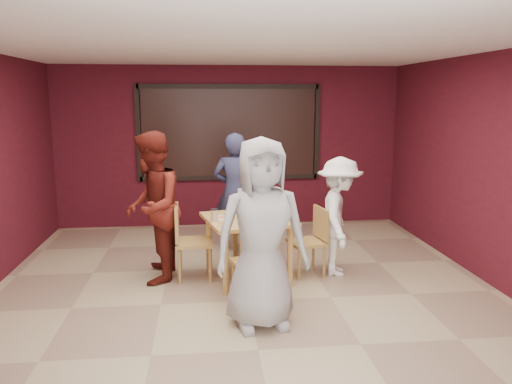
{
  "coord_description": "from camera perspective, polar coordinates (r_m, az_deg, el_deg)",
  "views": [
    {
      "loc": [
        -0.46,
        -5.27,
        2.26
      ],
      "look_at": [
        0.17,
        0.7,
        1.12
      ],
      "focal_mm": 35.0,
      "sensor_mm": 36.0,
      "label": 1
    }
  ],
  "objects": [
    {
      "name": "floor",
      "position": [
        5.75,
        -1.01,
        -12.33
      ],
      "size": [
        7.0,
        7.0,
        0.0
      ],
      "primitive_type": "plane",
      "color": "tan",
      "rests_on": "ground"
    },
    {
      "name": "window_blinds",
      "position": [
        8.75,
        -3.07,
        6.78
      ],
      "size": [
        3.0,
        0.02,
        1.5
      ],
      "primitive_type": "cube",
      "color": "black"
    },
    {
      "name": "dining_table",
      "position": [
        6.19,
        -0.94,
        -3.85
      ],
      "size": [
        1.2,
        1.2,
        0.95
      ],
      "color": "tan",
      "rests_on": "floor"
    },
    {
      "name": "chair_front",
      "position": [
        5.48,
        0.02,
        -7.7
      ],
      "size": [
        0.54,
        0.54,
        0.92
      ],
      "color": "#A2773F",
      "rests_on": "floor"
    },
    {
      "name": "chair_back",
      "position": [
        7.0,
        -0.87,
        -3.61
      ],
      "size": [
        0.5,
        0.5,
        0.92
      ],
      "color": "#A2773F",
      "rests_on": "floor"
    },
    {
      "name": "chair_left",
      "position": [
        6.3,
        -7.82,
        -5.15
      ],
      "size": [
        0.47,
        0.47,
        0.95
      ],
      "color": "#A2773F",
      "rests_on": "floor"
    },
    {
      "name": "chair_right",
      "position": [
        6.45,
        6.45,
        -5.15
      ],
      "size": [
        0.5,
        0.5,
        0.88
      ],
      "color": "#A2773F",
      "rests_on": "floor"
    },
    {
      "name": "diner_front",
      "position": [
        4.88,
        0.65,
        -4.81
      ],
      "size": [
        1.0,
        0.73,
        1.89
      ],
      "primitive_type": "imported",
      "rotation": [
        0.0,
        0.0,
        0.14
      ],
      "color": "#A5A5A5",
      "rests_on": "floor"
    },
    {
      "name": "diner_back",
      "position": [
        7.36,
        -2.44,
        -0.03
      ],
      "size": [
        0.71,
        0.54,
        1.76
      ],
      "primitive_type": "imported",
      "rotation": [
        0.0,
        0.0,
        2.93
      ],
      "color": "#303255",
      "rests_on": "floor"
    },
    {
      "name": "diner_left",
      "position": [
        6.24,
        -11.8,
        -1.73
      ],
      "size": [
        0.73,
        0.93,
        1.86
      ],
      "primitive_type": "imported",
      "rotation": [
        0.0,
        0.0,
        -1.6
      ],
      "color": "#5F1912",
      "rests_on": "floor"
    },
    {
      "name": "diner_right",
      "position": [
        6.46,
        9.48,
        -2.78
      ],
      "size": [
        0.78,
        1.09,
        1.52
      ],
      "primitive_type": "imported",
      "rotation": [
        0.0,
        0.0,
        1.34
      ],
      "color": "white",
      "rests_on": "floor"
    }
  ]
}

